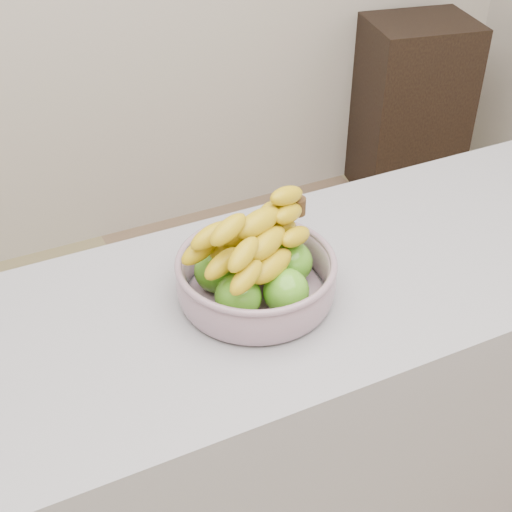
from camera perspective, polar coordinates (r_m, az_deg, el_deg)
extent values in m
cube|color=#96979E|center=(1.75, 0.74, -14.38)|extent=(2.00, 0.60, 0.90)
cube|color=black|center=(3.40, 12.29, 11.35)|extent=(0.52, 0.44, 0.82)
cylinder|color=#A0B3C0|center=(1.42, 0.00, -3.04)|extent=(0.27, 0.27, 0.01)
torus|color=#A0B3C0|center=(1.37, 0.00, -0.49)|extent=(0.31, 0.31, 0.01)
sphere|color=#4F9D1B|center=(1.35, 2.41, -2.83)|extent=(0.09, 0.09, 0.09)
sphere|color=#4F9D1B|center=(1.42, 2.77, -0.50)|extent=(0.09, 0.09, 0.09)
sphere|color=#4F9D1B|center=(1.45, -0.56, 0.44)|extent=(0.09, 0.09, 0.09)
sphere|color=#4F9D1B|center=(1.40, -3.18, -1.17)|extent=(0.09, 0.09, 0.09)
sphere|color=#4F9D1B|center=(1.33, -1.45, -3.29)|extent=(0.09, 0.09, 0.09)
ellipsoid|color=yellow|center=(1.32, 1.26, -0.82)|extent=(0.20, 0.13, 0.05)
ellipsoid|color=yellow|center=(1.35, -0.30, 0.07)|extent=(0.20, 0.11, 0.05)
ellipsoid|color=yellow|center=(1.38, -1.80, 0.92)|extent=(0.20, 0.09, 0.05)
ellipsoid|color=yellow|center=(1.32, 0.85, 1.02)|extent=(0.19, 0.14, 0.05)
ellipsoid|color=yellow|center=(1.35, -0.83, 1.94)|extent=(0.20, 0.08, 0.05)
ellipsoid|color=yellow|center=(1.32, 0.19, 2.70)|extent=(0.20, 0.11, 0.05)
cylinder|color=#3E2914|center=(1.40, 3.38, 4.01)|extent=(0.03, 0.03, 0.04)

